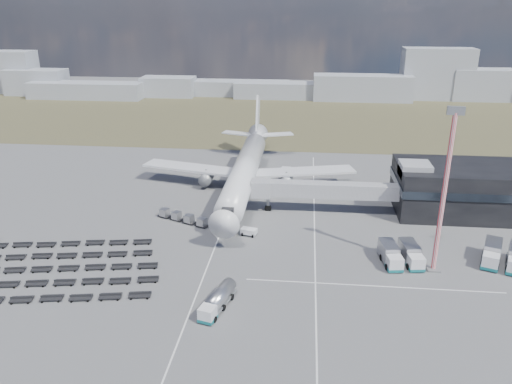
# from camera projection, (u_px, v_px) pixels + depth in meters

# --- Properties ---
(ground) EXTENTS (420.00, 420.00, 0.00)m
(ground) POSITION_uv_depth(u_px,v_px,m) (224.00, 254.00, 87.72)
(ground) COLOR #565659
(ground) RESTS_ON ground
(grass_strip) EXTENTS (420.00, 90.00, 0.01)m
(grass_strip) POSITION_uv_depth(u_px,v_px,m) (270.00, 118.00, 189.89)
(grass_strip) COLOR #4B442D
(grass_strip) RESTS_ON ground
(lane_markings) EXTENTS (47.12, 110.00, 0.01)m
(lane_markings) POSITION_uv_depth(u_px,v_px,m) (280.00, 249.00, 89.57)
(lane_markings) COLOR silver
(lane_markings) RESTS_ON ground
(terminal) EXTENTS (30.40, 16.40, 11.00)m
(terminal) POSITION_uv_depth(u_px,v_px,m) (469.00, 188.00, 103.55)
(terminal) COLOR black
(terminal) RESTS_ON ground
(jet_bridge) EXTENTS (30.30, 3.80, 7.05)m
(jet_bridge) POSITION_uv_depth(u_px,v_px,m) (315.00, 190.00, 103.36)
(jet_bridge) COLOR #939399
(jet_bridge) RESTS_ON ground
(airliner) EXTENTS (51.59, 64.53, 17.62)m
(airliner) POSITION_uv_depth(u_px,v_px,m) (246.00, 168.00, 115.89)
(airliner) COLOR silver
(airliner) RESTS_ON ground
(skyline) EXTENTS (323.74, 26.57, 22.41)m
(skyline) POSITION_uv_depth(u_px,v_px,m) (278.00, 82.00, 227.41)
(skyline) COLOR #9397A0
(skyline) RESTS_ON ground
(fuel_tanker) EXTENTS (4.42, 9.02, 2.83)m
(fuel_tanker) POSITION_uv_depth(u_px,v_px,m) (218.00, 300.00, 71.67)
(fuel_tanker) COLOR silver
(fuel_tanker) RESTS_ON ground
(pushback_tug) EXTENTS (3.28, 2.34, 1.37)m
(pushback_tug) POSITION_uv_depth(u_px,v_px,m) (249.00, 232.00, 94.56)
(pushback_tug) COLOR silver
(pushback_tug) RESTS_ON ground
(catering_truck) EXTENTS (3.02, 6.11, 2.71)m
(catering_truck) POSITION_uv_depth(u_px,v_px,m) (285.00, 176.00, 122.81)
(catering_truck) COLOR silver
(catering_truck) RESTS_ON ground
(service_trucks_near) EXTENTS (7.08, 8.10, 2.94)m
(service_trucks_near) POSITION_uv_depth(u_px,v_px,m) (401.00, 254.00, 84.23)
(service_trucks_near) COLOR silver
(service_trucks_near) RESTS_ON ground
(uld_row) EXTENTS (11.56, 6.32, 1.66)m
(uld_row) POSITION_uv_depth(u_px,v_px,m) (183.00, 217.00, 100.17)
(uld_row) COLOR black
(uld_row) RESTS_ON ground
(baggage_dollies) EXTENTS (35.93, 24.96, 0.78)m
(baggage_dollies) POSITION_uv_depth(u_px,v_px,m) (55.00, 269.00, 82.12)
(baggage_dollies) COLOR black
(baggage_dollies) RESTS_ON ground
(floodlight_mast) EXTENTS (2.58, 2.10, 27.24)m
(floodlight_mast) POSITION_uv_depth(u_px,v_px,m) (444.00, 193.00, 77.76)
(floodlight_mast) COLOR red
(floodlight_mast) RESTS_ON ground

